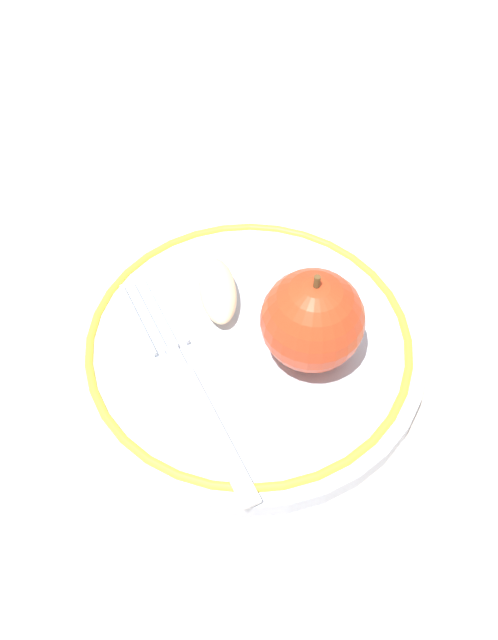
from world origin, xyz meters
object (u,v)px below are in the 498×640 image
object	(u,v)px
apple_red_whole	(312,320)
fork	(191,387)
apple_slice_front	(218,290)
plate	(249,345)

from	to	relation	value
apple_red_whole	fork	size ratio (longest dim) A/B	0.48
apple_slice_front	plate	bearing A→B (deg)	-155.47
plate	fork	bearing A→B (deg)	-109.54
apple_red_whole	apple_slice_front	bearing A→B (deg)	166.87
plate	apple_slice_front	size ratio (longest dim) A/B	4.08
plate	apple_red_whole	bearing A→B (deg)	7.54
apple_slice_front	fork	bearing A→B (deg)	160.37
fork	plate	bearing A→B (deg)	-68.53
plate	apple_red_whole	world-z (taller)	apple_red_whole
plate	apple_slice_front	world-z (taller)	apple_slice_front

